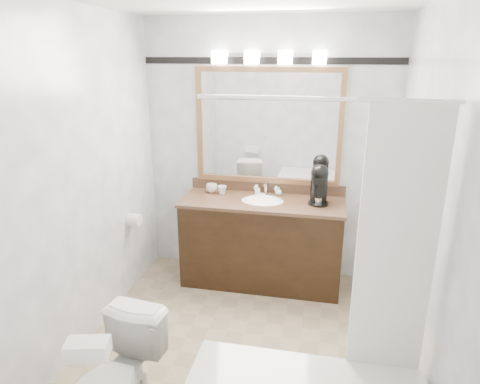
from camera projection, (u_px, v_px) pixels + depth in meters
name	position (u px, v px, depth m)	size (l,w,h in m)	color
room	(241.00, 193.00, 2.94)	(2.42, 2.62, 2.52)	#9B8769
vanity	(262.00, 240.00, 4.13)	(1.53, 0.58, 0.97)	black
mirror	(268.00, 127.00, 4.05)	(1.40, 0.04, 1.10)	#966944
vanity_light_bar	(269.00, 57.00, 3.80)	(1.02, 0.14, 0.12)	silver
accent_stripe	(269.00, 61.00, 3.88)	(2.40, 0.01, 0.06)	black
tp_roll	(134.00, 220.00, 3.95)	(0.12, 0.12, 0.11)	white
toilet	(114.00, 384.00, 2.47)	(0.39, 0.69, 0.70)	white
tissue_box	(88.00, 349.00, 2.16)	(0.21, 0.12, 0.09)	white
coffee_maker	(319.00, 183.00, 3.90)	(0.19, 0.24, 0.36)	black
cup_left	(212.00, 188.00, 4.23)	(0.11, 0.11, 0.09)	white
cup_right	(222.00, 190.00, 4.18)	(0.09, 0.09, 0.08)	white
soap_bottle_a	(257.00, 190.00, 4.12)	(0.05, 0.05, 0.11)	white
soap_bottle_b	(279.00, 191.00, 4.14)	(0.06, 0.06, 0.08)	white
soap_bar	(261.00, 195.00, 4.12)	(0.08, 0.05, 0.02)	beige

